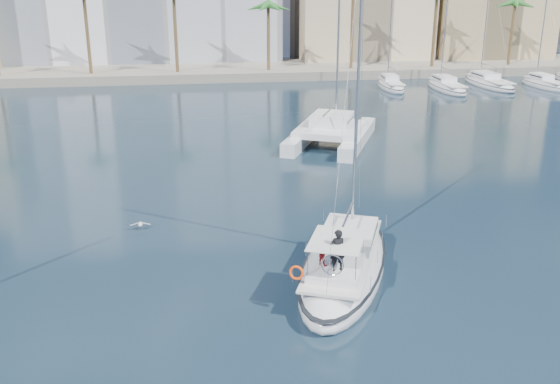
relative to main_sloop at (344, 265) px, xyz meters
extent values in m
plane|color=black|center=(-1.85, 2.31, -0.53)|extent=(160.00, 160.00, 0.00)
cube|color=gray|center=(-1.85, 63.31, 0.07)|extent=(120.00, 14.00, 1.20)
cube|color=tan|center=(40.15, 70.31, 8.47)|extent=(18.00, 12.00, 18.00)
cylinder|color=brown|center=(-1.85, 59.31, 4.72)|extent=(0.44, 0.44, 10.50)
cylinder|color=brown|center=(32.15, 59.31, 4.72)|extent=(0.44, 0.44, 10.50)
ellipsoid|color=white|center=(0.00, 0.01, -0.18)|extent=(7.78, 12.02, 2.39)
ellipsoid|color=black|center=(0.00, 0.01, 0.16)|extent=(7.86, 12.14, 0.18)
cube|color=silver|center=(-0.08, -0.20, 0.73)|extent=(5.71, 8.96, 0.12)
cube|color=silver|center=(0.43, 1.03, 1.09)|extent=(3.71, 4.41, 0.60)
cube|color=black|center=(0.43, 1.03, 1.11)|extent=(3.56, 4.01, 0.14)
cylinder|color=#B7BABF|center=(0.94, 2.25, 8.32)|extent=(0.15, 0.15, 15.07)
cylinder|color=#B7BABF|center=(0.05, 0.11, 2.29)|extent=(1.88, 4.33, 0.11)
cube|color=silver|center=(-0.93, -2.24, 0.97)|extent=(3.11, 3.49, 0.36)
cube|color=silver|center=(-0.97, -2.34, 2.34)|extent=(3.11, 3.49, 0.04)
torus|color=silver|center=(-1.35, -3.26, 1.64)|extent=(0.90, 0.42, 0.96)
torus|color=#E6400C|center=(-2.82, -3.13, 1.34)|extent=(0.66, 0.42, 0.64)
imported|color=black|center=(-1.04, -2.76, 2.07)|extent=(0.71, 0.50, 1.84)
imported|color=#AB1A1A|center=(-1.54, -2.15, 1.67)|extent=(0.64, 0.63, 1.04)
cube|color=white|center=(2.80, 25.15, 0.02)|extent=(5.87, 10.90, 1.10)
cube|color=white|center=(6.91, 23.27, 0.02)|extent=(5.87, 10.90, 1.10)
cube|color=silver|center=(4.62, 23.69, 0.77)|extent=(7.28, 7.86, 0.50)
cube|color=silver|center=(4.86, 24.21, 1.47)|extent=(4.29, 4.43, 1.00)
cube|color=black|center=(4.86, 24.21, 1.52)|extent=(4.12, 4.03, 0.18)
cylinder|color=#B7BABF|center=(5.58, 25.77, 8.60)|extent=(0.18, 0.18, 15.26)
ellipsoid|color=silver|center=(-9.87, 7.02, -0.20)|extent=(0.23, 0.44, 0.21)
sphere|color=silver|center=(-9.87, 7.23, -0.18)|extent=(0.11, 0.11, 0.11)
cube|color=gray|center=(-10.18, 7.02, -0.17)|extent=(0.50, 0.18, 0.12)
cube|color=gray|center=(-9.56, 7.02, -0.17)|extent=(0.50, 0.18, 0.12)
camera|label=1|loc=(-6.80, -25.83, 12.87)|focal=40.00mm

